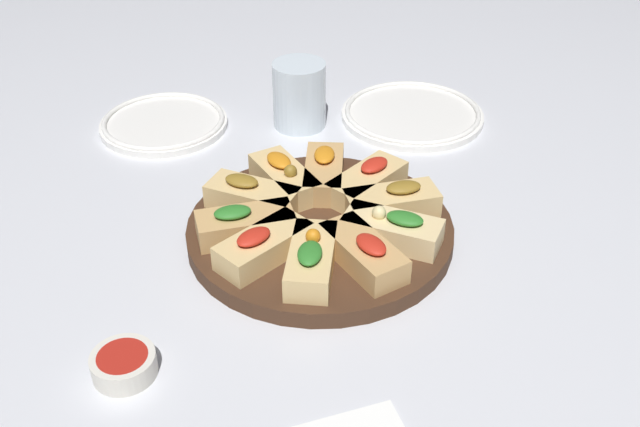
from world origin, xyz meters
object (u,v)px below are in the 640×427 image
object	(u,v)px
serving_board	(320,231)
dipping_bowl	(124,364)
plate_left	(164,122)
water_glass	(299,95)
plate_right	(412,114)

from	to	relation	value
serving_board	dipping_bowl	size ratio (longest dim) A/B	5.07
plate_left	dipping_bowl	bearing A→B (deg)	-103.34
plate_left	water_glass	world-z (taller)	water_glass
plate_left	dipping_bowl	world-z (taller)	dipping_bowl
serving_board	plate_right	xyz separation A→B (m)	(0.24, 0.26, -0.00)
water_glass	dipping_bowl	world-z (taller)	water_glass
water_glass	plate_right	bearing A→B (deg)	-11.74
plate_right	dipping_bowl	world-z (taller)	dipping_bowl
water_glass	dipping_bowl	distance (m)	0.55
serving_board	water_glass	size ratio (longest dim) A/B	3.20
plate_right	serving_board	bearing A→B (deg)	-133.45
serving_board	plate_right	size ratio (longest dim) A/B	1.45
plate_right	plate_left	bearing A→B (deg)	165.57
plate_right	dipping_bowl	xyz separation A→B (m)	(-0.50, -0.41, 0.00)
dipping_bowl	serving_board	bearing A→B (deg)	30.54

